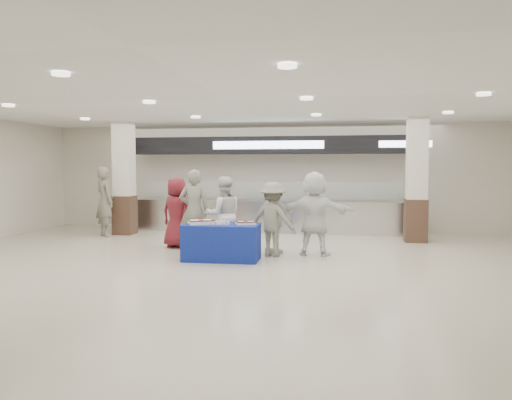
% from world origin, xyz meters
% --- Properties ---
extents(ground, '(14.00, 14.00, 0.00)m').
position_xyz_m(ground, '(0.00, 0.00, 0.00)').
color(ground, beige).
rests_on(ground, ground).
extents(serving_line, '(8.70, 0.85, 2.80)m').
position_xyz_m(serving_line, '(0.00, 5.40, 1.16)').
color(serving_line, silver).
rests_on(serving_line, ground).
extents(column_left, '(0.55, 0.55, 3.20)m').
position_xyz_m(column_left, '(-4.00, 4.20, 1.53)').
color(column_left, '#3B251A').
rests_on(column_left, ground).
extents(column_right, '(0.55, 0.55, 3.20)m').
position_xyz_m(column_right, '(4.00, 4.20, 1.53)').
color(column_right, '#3B251A').
rests_on(column_right, ground).
extents(display_table, '(1.57, 0.83, 0.75)m').
position_xyz_m(display_table, '(-0.31, 0.86, 0.38)').
color(display_table, navy).
rests_on(display_table, ground).
extents(sheet_cake_left, '(0.63, 0.58, 0.10)m').
position_xyz_m(sheet_cake_left, '(-0.75, 0.87, 0.80)').
color(sheet_cake_left, white).
rests_on(sheet_cake_left, display_table).
extents(sheet_cake_right, '(0.48, 0.43, 0.09)m').
position_xyz_m(sheet_cake_right, '(0.19, 0.93, 0.79)').
color(sheet_cake_right, white).
rests_on(sheet_cake_right, display_table).
extents(cupcake_tray, '(0.42, 0.33, 0.06)m').
position_xyz_m(cupcake_tray, '(-0.34, 0.86, 0.78)').
color(cupcake_tray, silver).
rests_on(cupcake_tray, display_table).
extents(civilian_maroon, '(0.93, 0.74, 1.68)m').
position_xyz_m(civilian_maroon, '(-1.75, 2.24, 0.84)').
color(civilian_maroon, maroon).
rests_on(civilian_maroon, ground).
extents(soldier_a, '(0.75, 0.56, 1.88)m').
position_xyz_m(soldier_a, '(-1.19, 1.82, 0.94)').
color(soldier_a, slate).
rests_on(soldier_a, ground).
extents(chef_tall, '(1.02, 0.91, 1.72)m').
position_xyz_m(chef_tall, '(-0.49, 1.76, 0.86)').
color(chef_tall, silver).
rests_on(chef_tall, ground).
extents(chef_short, '(0.95, 0.65, 1.50)m').
position_xyz_m(chef_short, '(0.66, 1.82, 0.75)').
color(chef_short, silver).
rests_on(chef_short, ground).
extents(soldier_b, '(1.17, 0.87, 1.61)m').
position_xyz_m(soldier_b, '(0.67, 1.51, 0.80)').
color(soldier_b, slate).
rests_on(soldier_b, ground).
extents(civilian_white, '(1.73, 0.63, 1.84)m').
position_xyz_m(civilian_white, '(1.55, 1.77, 0.92)').
color(civilian_white, white).
rests_on(civilian_white, ground).
extents(soldier_bg, '(0.84, 0.81, 1.94)m').
position_xyz_m(soldier_bg, '(-4.34, 3.69, 0.97)').
color(soldier_bg, slate).
rests_on(soldier_bg, ground).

